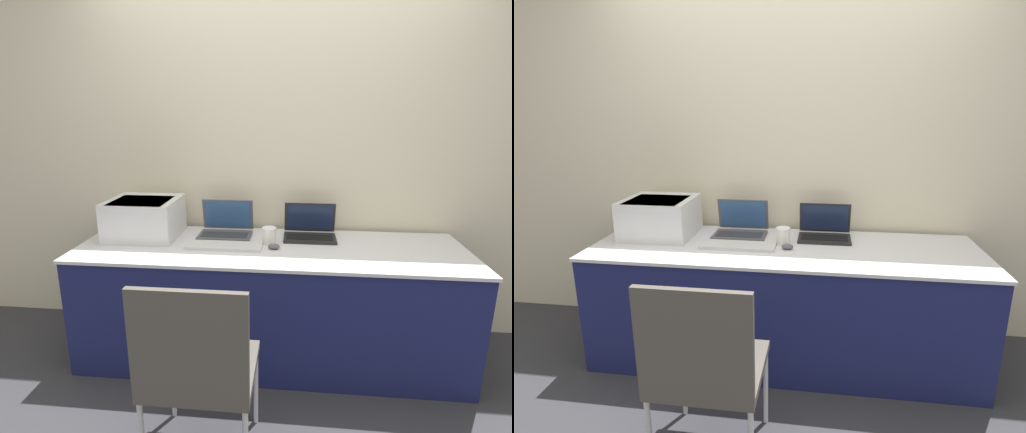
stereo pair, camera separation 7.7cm
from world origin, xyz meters
The scene contains 10 objects.
ground_plane centered at (0.00, 0.00, 0.00)m, with size 14.00×14.00×0.00m, color #333338.
wall_back centered at (0.00, 0.81, 1.30)m, with size 8.00×0.05×2.60m.
table centered at (0.00, 0.37, 0.38)m, with size 2.41×0.76×0.76m.
printer centered at (-0.85, 0.49, 0.90)m, with size 0.45×0.42×0.26m.
laptop_left centered at (-0.32, 0.57, 0.81)m, with size 0.35×0.27×0.23m.
laptop_right centered at (0.25, 0.57, 0.81)m, with size 0.34×0.25×0.22m.
external_keyboard centered at (-0.29, 0.32, 0.77)m, with size 0.47×0.15×0.02m.
coffee_cup centered at (-0.01, 0.42, 0.81)m, with size 0.09×0.09×0.11m.
mouse centered at (0.02, 0.32, 0.77)m, with size 0.07×0.05×0.03m.
chair centered at (-0.25, -0.55, 0.54)m, with size 0.47×0.45×0.94m.
Camera 1 is at (0.15, -1.99, 1.59)m, focal length 28.00 mm.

